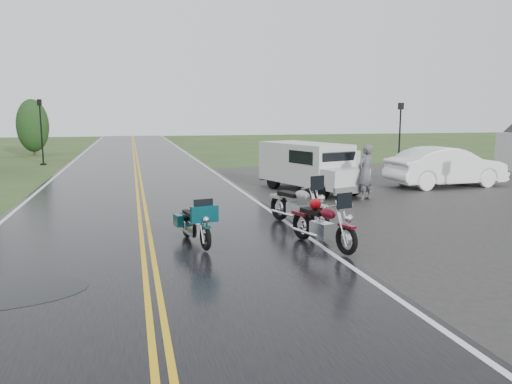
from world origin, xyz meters
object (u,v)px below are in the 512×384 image
lamp_post_far_left (41,132)px  lamp_post_far_right (400,137)px  motorcycle_red (347,228)px  sedan_white (446,168)px  motorcycle_teal (205,228)px  van_white (322,173)px  person_at_van (365,173)px  motorcycle_silver (320,207)px

lamp_post_far_left → lamp_post_far_right: 20.28m
motorcycle_red → lamp_post_far_right: 16.51m
lamp_post_far_right → sedan_white: bearing=-99.4°
sedan_white → motorcycle_teal: bearing=120.6°
van_white → sedan_white: size_ratio=0.99×
sedan_white → person_at_van: bearing=111.8°
van_white → lamp_post_far_left: size_ratio=1.26×
motorcycle_red → motorcycle_teal: motorcycle_red is taller
motorcycle_red → person_at_van: 7.19m
motorcycle_red → person_at_van: (3.51, 6.27, 0.32)m
person_at_van → lamp_post_far_right: bearing=-154.3°
motorcycle_red → sedan_white: (8.20, 8.46, 0.17)m
motorcycle_red → person_at_van: size_ratio=1.13×
person_at_van → lamp_post_far_right: size_ratio=0.54×
person_at_van → lamp_post_far_right: (5.57, 7.47, 0.83)m
person_at_van → lamp_post_far_left: (-12.85, 15.94, 0.97)m
person_at_van → van_white: bearing=-48.1°
motorcycle_teal → lamp_post_far_right: 17.42m
motorcycle_teal → motorcycle_silver: motorcycle_silver is taller
motorcycle_red → van_white: 7.12m
motorcycle_teal → sedan_white: (11.00, 7.40, 0.25)m
motorcycle_teal → lamp_post_far_right: lamp_post_far_right is taller
lamp_post_far_left → person_at_van: bearing=-51.1°
sedan_white → lamp_post_far_left: (-17.55, 13.74, 1.13)m
van_white → sedan_white: bearing=-3.0°
person_at_van → lamp_post_far_right: 9.36m
motorcycle_silver → lamp_post_far_right: 14.65m
motorcycle_teal → van_white: 7.56m
motorcycle_teal → van_white: van_white is taller
person_at_van → lamp_post_far_left: bearing=-78.7°
motorcycle_teal → lamp_post_far_right: bearing=36.3°
motorcycle_red → sedan_white: bearing=29.7°
sedan_white → van_white: bearing=102.1°
motorcycle_red → van_white: size_ratio=0.45×
motorcycle_silver → sedan_white: size_ratio=0.47×
motorcycle_red → person_at_van: person_at_van is taller
motorcycle_red → motorcycle_teal: bearing=143.1°
van_white → lamp_post_far_left: bearing=108.3°
lamp_post_far_right → motorcycle_teal: bearing=-133.1°
motorcycle_red → sedan_white: sedan_white is taller
motorcycle_teal → person_at_van: 8.19m
motorcycle_silver → sedan_white: sedan_white is taller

